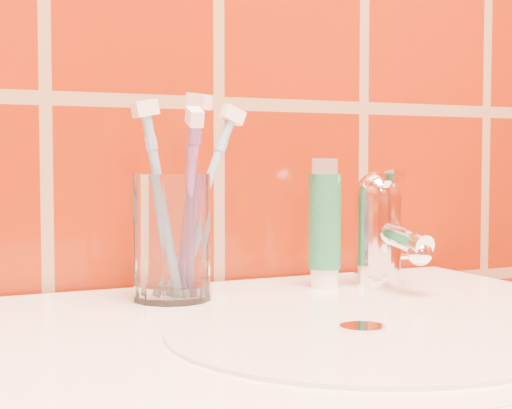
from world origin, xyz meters
name	(u,v)px	position (x,y,z in m)	size (l,w,h in m)	color
glass_tumbler	(172,237)	(-0.09, 1.10, 0.91)	(0.07, 0.07, 0.12)	white
toothpaste_tube	(325,227)	(0.08, 1.11, 0.91)	(0.04, 0.03, 0.13)	white
faucet	(380,225)	(0.14, 1.09, 0.91)	(0.05, 0.11, 0.12)	white
toothbrush_0	(162,204)	(-0.10, 1.09, 0.94)	(0.06, 0.03, 0.19)	#76A7D3
toothbrush_1	(188,209)	(-0.08, 1.08, 0.94)	(0.03, 0.08, 0.18)	#70408B
toothbrush_2	(201,202)	(-0.05, 1.12, 0.94)	(0.09, 0.03, 0.19)	#7BAFDA
toothbrush_3	(189,198)	(-0.07, 1.10, 0.95)	(0.04, 0.05, 0.20)	#6D4391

